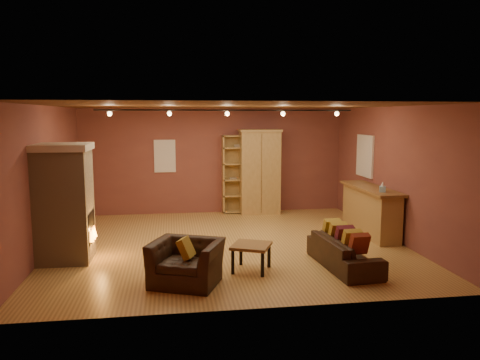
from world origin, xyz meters
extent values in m
plane|color=#AB7E3C|center=(0.00, 0.00, 0.00)|extent=(7.00, 7.00, 0.00)
plane|color=brown|center=(0.00, 0.00, 2.80)|extent=(7.00, 7.00, 0.00)
cube|color=brown|center=(0.00, 3.25, 1.40)|extent=(7.00, 0.02, 2.80)
cube|color=brown|center=(-3.50, 0.00, 1.40)|extent=(0.02, 6.50, 2.80)
cube|color=brown|center=(3.50, 0.00, 1.40)|extent=(0.02, 6.50, 2.80)
cube|color=tan|center=(-3.05, -0.60, 1.00)|extent=(0.90, 0.90, 2.00)
cube|color=beige|center=(-3.05, -0.60, 2.06)|extent=(0.98, 0.98, 0.12)
cube|color=black|center=(-2.64, -0.60, 0.60)|extent=(0.10, 0.65, 0.55)
cone|color=orange|center=(-2.58, -0.60, 0.48)|extent=(0.10, 0.10, 0.22)
cube|color=white|center=(-1.30, 3.23, 1.55)|extent=(0.56, 0.04, 0.86)
cube|color=tan|center=(0.64, 3.23, 1.05)|extent=(0.86, 0.04, 2.09)
cube|color=tan|center=(0.23, 3.08, 1.05)|extent=(0.04, 0.33, 2.09)
cube|color=tan|center=(1.05, 3.08, 1.05)|extent=(0.04, 0.33, 2.09)
cube|color=gray|center=(0.50, 3.08, 0.93)|extent=(0.18, 0.12, 0.05)
cube|color=black|center=(0.75, 3.08, 1.40)|extent=(0.10, 0.10, 0.12)
cube|color=tan|center=(0.64, 3.08, 0.04)|extent=(0.86, 0.33, 0.04)
cube|color=tan|center=(0.64, 3.08, 0.48)|extent=(0.86, 0.33, 0.04)
cube|color=tan|center=(0.64, 3.08, 0.90)|extent=(0.86, 0.33, 0.03)
cube|color=tan|center=(0.64, 3.08, 1.33)|extent=(0.86, 0.33, 0.04)
cube|color=tan|center=(0.64, 3.08, 1.76)|extent=(0.86, 0.33, 0.04)
cube|color=tan|center=(0.64, 3.08, 2.07)|extent=(0.86, 0.33, 0.04)
cube|color=tan|center=(1.20, 2.96, 1.09)|extent=(1.05, 0.57, 2.19)
cube|color=olive|center=(1.20, 2.68, 1.09)|extent=(0.02, 0.01, 2.09)
cube|color=tan|center=(1.20, 2.96, 2.22)|extent=(1.11, 0.63, 0.06)
cube|color=tan|center=(3.20, 0.38, 0.50)|extent=(0.47, 2.08, 0.99)
cube|color=olive|center=(3.20, 0.38, 1.02)|extent=(0.59, 2.20, 0.06)
cube|color=#8EC1E4|center=(3.15, -0.28, 1.11)|extent=(0.15, 0.15, 0.12)
cone|color=white|center=(3.15, -0.28, 1.22)|extent=(0.08, 0.08, 0.10)
cube|color=white|center=(3.47, 1.40, 1.65)|extent=(0.05, 0.90, 1.00)
imported|color=black|center=(1.79, -1.73, 0.35)|extent=(0.64, 1.81, 0.69)
cube|color=maroon|center=(1.83, -2.28, 0.57)|extent=(0.32, 0.25, 0.36)
cube|color=gold|center=(1.81, -2.01, 0.57)|extent=(0.32, 0.25, 0.36)
cube|color=maroon|center=(1.79, -1.73, 0.57)|extent=(0.32, 0.25, 0.36)
cube|color=gold|center=(1.77, -1.46, 0.57)|extent=(0.32, 0.25, 0.36)
cube|color=gold|center=(1.75, -1.19, 0.57)|extent=(0.32, 0.25, 0.36)
imported|color=black|center=(-0.93, -2.14, 0.46)|extent=(1.22, 1.02, 0.91)
cube|color=gold|center=(-0.93, -2.14, 0.57)|extent=(0.33, 0.37, 0.34)
cube|color=olive|center=(0.18, -1.68, 0.43)|extent=(0.80, 0.80, 0.05)
cube|color=black|center=(-0.08, -1.93, 0.20)|extent=(0.05, 0.05, 0.40)
cube|color=black|center=(0.43, -1.93, 0.20)|extent=(0.05, 0.05, 0.40)
cube|color=black|center=(-0.08, -1.42, 0.20)|extent=(0.05, 0.05, 0.40)
cube|color=black|center=(0.43, -1.42, 0.20)|extent=(0.05, 0.05, 0.40)
cylinder|color=black|center=(0.00, 0.20, 2.72)|extent=(5.20, 0.03, 0.03)
sphere|color=#FFD88C|center=(-2.30, 0.20, 2.65)|extent=(0.09, 0.09, 0.09)
sphere|color=#FFD88C|center=(-1.15, 0.20, 2.65)|extent=(0.09, 0.09, 0.09)
sphere|color=#FFD88C|center=(0.00, 0.20, 2.65)|extent=(0.09, 0.09, 0.09)
sphere|color=#FFD88C|center=(1.15, 0.20, 2.65)|extent=(0.09, 0.09, 0.09)
sphere|color=#FFD88C|center=(2.30, 0.20, 2.65)|extent=(0.09, 0.09, 0.09)
camera|label=1|loc=(-1.13, -9.23, 2.61)|focal=35.00mm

